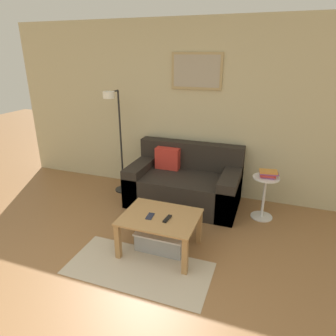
# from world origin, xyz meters

# --- Properties ---
(wall_back) EXTENTS (5.60, 0.09, 2.55)m
(wall_back) POSITION_xyz_m (0.00, 3.06, 1.28)
(wall_back) COLOR #C6BC93
(wall_back) RESTS_ON ground_plane
(area_rug) EXTENTS (1.49, 0.70, 0.01)m
(area_rug) POSITION_xyz_m (0.23, 1.01, 0.00)
(area_rug) COLOR #C1B299
(area_rug) RESTS_ON ground_plane
(couch) EXTENTS (1.57, 0.89, 0.84)m
(couch) POSITION_xyz_m (0.24, 2.59, 0.30)
(couch) COLOR #28231E
(couch) RESTS_ON ground_plane
(coffee_table) EXTENTS (0.82, 0.65, 0.43)m
(coffee_table) POSITION_xyz_m (0.33, 1.39, 0.35)
(coffee_table) COLOR #AD7F4C
(coffee_table) RESTS_ON ground_plane
(storage_bin) EXTENTS (0.56, 0.36, 0.22)m
(storage_bin) POSITION_xyz_m (0.33, 1.43, 0.11)
(storage_bin) COLOR #9EA3A8
(storage_bin) RESTS_ON ground_plane
(floor_lamp) EXTENTS (0.27, 0.47, 1.59)m
(floor_lamp) POSITION_xyz_m (-0.81, 2.53, 0.95)
(floor_lamp) COLOR black
(floor_lamp) RESTS_ON ground_plane
(side_table) EXTENTS (0.34, 0.34, 0.59)m
(side_table) POSITION_xyz_m (1.36, 2.52, 0.35)
(side_table) COLOR white
(side_table) RESTS_ON ground_plane
(book_stack) EXTENTS (0.25, 0.19, 0.09)m
(book_stack) POSITION_xyz_m (1.37, 2.52, 0.64)
(book_stack) COLOR #8C4C93
(book_stack) RESTS_ON side_table
(remote_control) EXTENTS (0.06, 0.15, 0.02)m
(remote_control) POSITION_xyz_m (0.42, 1.35, 0.44)
(remote_control) COLOR black
(remote_control) RESTS_ON coffee_table
(cell_phone) EXTENTS (0.08, 0.14, 0.01)m
(cell_phone) POSITION_xyz_m (0.23, 1.34, 0.43)
(cell_phone) COLOR #1E2338
(cell_phone) RESTS_ON coffee_table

